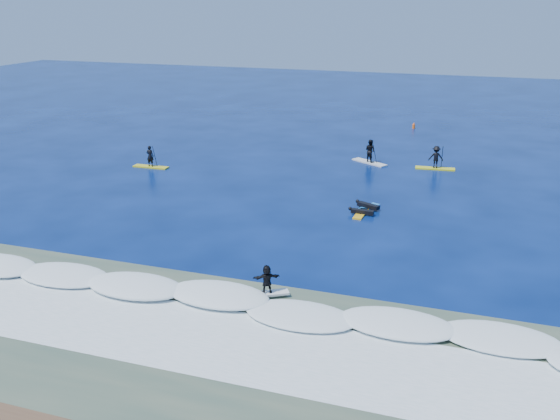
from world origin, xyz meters
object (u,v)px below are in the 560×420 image
(sup_paddler_center, at_px, (370,153))
(prone_paddler_near, at_px, (361,212))
(wave_surfer, at_px, (267,281))
(marker_buoy, at_px, (414,126))
(prone_paddler_far, at_px, (367,206))
(sup_paddler_left, at_px, (150,160))
(sup_paddler_right, at_px, (436,159))

(sup_paddler_center, xyz_separation_m, prone_paddler_near, (1.96, -12.78, -0.70))
(wave_surfer, distance_m, marker_buoy, 40.55)
(prone_paddler_far, bearing_deg, sup_paddler_left, 100.24)
(prone_paddler_near, height_order, marker_buoy, marker_buoy)
(sup_paddler_right, bearing_deg, sup_paddler_center, 171.86)
(sup_paddler_left, distance_m, prone_paddler_near, 19.08)
(prone_paddler_near, relative_size, marker_buoy, 3.08)
(sup_paddler_left, xyz_separation_m, sup_paddler_center, (16.22, 6.99, 0.21))
(prone_paddler_far, height_order, marker_buoy, marker_buoy)
(prone_paddler_near, relative_size, prone_paddler_far, 0.92)
(wave_surfer, bearing_deg, prone_paddler_far, 51.07)
(wave_surfer, height_order, marker_buoy, wave_surfer)
(sup_paddler_center, distance_m, sup_paddler_right, 5.26)
(sup_paddler_left, bearing_deg, sup_paddler_right, 16.38)
(wave_surfer, bearing_deg, prone_paddler_near, 50.87)
(sup_paddler_center, bearing_deg, prone_paddler_far, -48.52)
(prone_paddler_near, bearing_deg, sup_paddler_right, -12.06)
(prone_paddler_far, bearing_deg, marker_buoy, 25.17)
(sup_paddler_right, bearing_deg, prone_paddler_far, -111.49)
(sup_paddler_center, bearing_deg, prone_paddler_near, -50.06)
(prone_paddler_near, bearing_deg, prone_paddler_far, -2.96)
(sup_paddler_right, relative_size, prone_paddler_near, 1.51)
(prone_paddler_near, height_order, wave_surfer, wave_surfer)
(sup_paddler_center, height_order, sup_paddler_right, sup_paddler_center)
(sup_paddler_right, xyz_separation_m, wave_surfer, (-5.02, -25.07, -0.02))
(sup_paddler_right, xyz_separation_m, marker_buoy, (-3.66, 15.46, -0.54))
(marker_buoy, bearing_deg, sup_paddler_left, -128.70)
(prone_paddler_near, height_order, prone_paddler_far, prone_paddler_far)
(marker_buoy, bearing_deg, prone_paddler_near, -89.27)
(sup_paddler_left, relative_size, marker_buoy, 4.34)
(sup_paddler_left, distance_m, sup_paddler_right, 22.52)
(sup_paddler_left, bearing_deg, wave_surfer, -49.16)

